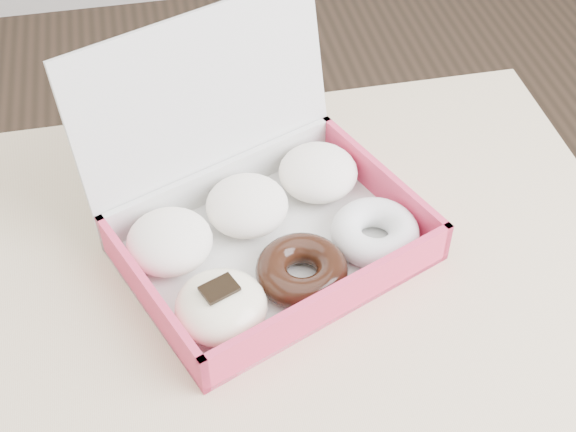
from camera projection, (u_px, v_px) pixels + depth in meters
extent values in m
cube|color=#CDB087|center=(98.00, 388.00, 0.79)|extent=(1.20, 0.80, 0.04)
cylinder|color=#CDB087|center=(451.00, 281.00, 1.38)|extent=(0.05, 0.05, 0.71)
cube|color=silver|center=(274.00, 252.00, 0.88)|extent=(0.37, 0.33, 0.01)
cube|color=#DC3558|center=(333.00, 304.00, 0.81)|extent=(0.29, 0.13, 0.05)
cube|color=silver|center=(222.00, 182.00, 0.93)|extent=(0.29, 0.13, 0.05)
cube|color=#DC3558|center=(150.00, 299.00, 0.81)|extent=(0.09, 0.21, 0.05)
cube|color=#DC3558|center=(382.00, 185.00, 0.93)|extent=(0.09, 0.21, 0.05)
cube|color=silver|center=(207.00, 112.00, 0.88)|extent=(0.31, 0.17, 0.22)
ellipsoid|color=white|center=(170.00, 241.00, 0.86)|extent=(0.12, 0.12, 0.05)
ellipsoid|color=white|center=(247.00, 205.00, 0.90)|extent=(0.12, 0.12, 0.05)
ellipsoid|color=white|center=(318.00, 172.00, 0.93)|extent=(0.12, 0.12, 0.05)
ellipsoid|color=#FCF0C7|center=(221.00, 307.00, 0.79)|extent=(0.12, 0.12, 0.05)
cube|color=black|center=(219.00, 289.00, 0.77)|extent=(0.04, 0.04, 0.00)
torus|color=black|center=(302.00, 271.00, 0.84)|extent=(0.13, 0.13, 0.03)
torus|color=white|center=(375.00, 233.00, 0.88)|extent=(0.13, 0.13, 0.03)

